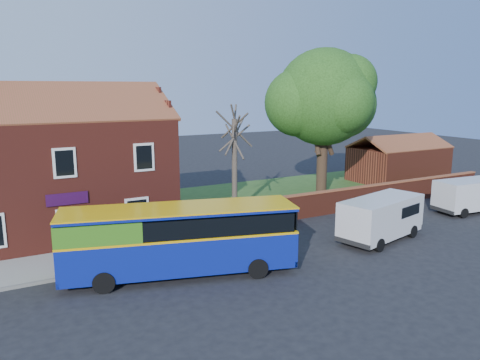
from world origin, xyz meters
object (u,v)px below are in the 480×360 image
van_far (471,194)px  large_tree (323,100)px  bus (172,237)px  van_near (381,217)px

van_far → large_tree: large_tree is taller
bus → large_tree: 19.28m
van_far → large_tree: size_ratio=0.46×
bus → van_near: bus is taller
van_near → van_far: (9.62, 1.42, -0.08)m
bus → large_tree: (15.78, 9.59, 5.54)m
van_near → large_tree: large_tree is taller
bus → van_far: 21.39m
van_near → bus: bearing=162.7°
bus → van_far: bus is taller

